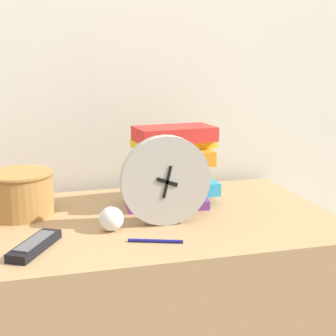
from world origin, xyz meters
The scene contains 8 objects.
wall_back centered at (0.00, 0.69, 1.20)m, with size 6.00×0.04×2.40m.
desk centered at (0.00, 0.31, 0.35)m, with size 1.21×0.62×0.70m.
desk_clock centered at (0.13, 0.24, 0.82)m, with size 0.24×0.03×0.24m.
book_stack centered at (0.19, 0.41, 0.82)m, with size 0.28×0.20×0.23m.
basket centered at (-0.25, 0.42, 0.77)m, with size 0.19×0.19×0.12m.
tv_remote centered at (-0.21, 0.15, 0.71)m, with size 0.12×0.17×0.02m.
crumpled_paper_ball centered at (-0.02, 0.23, 0.73)m, with size 0.06×0.06×0.06m.
pen centered at (0.07, 0.12, 0.71)m, with size 0.13×0.05×0.01m.
Camera 1 is at (-0.16, -0.89, 1.12)m, focal length 50.00 mm.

